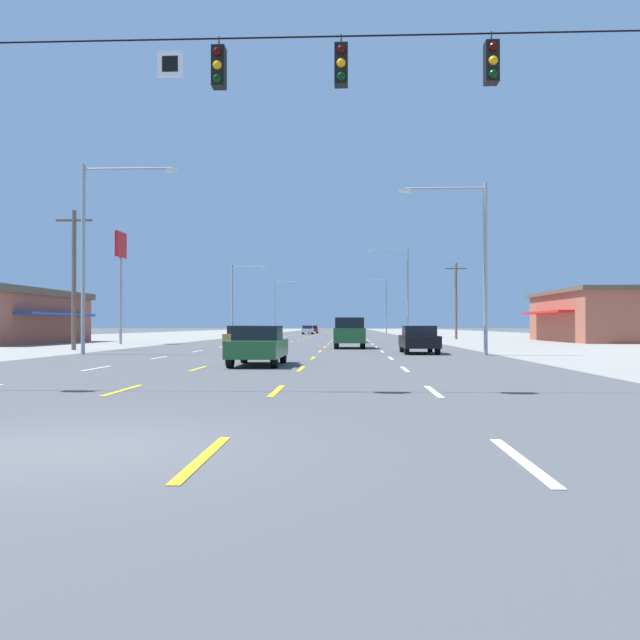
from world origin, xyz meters
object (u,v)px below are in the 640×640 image
sedan_center_turn_nearest (258,345)px  streetlight_left_row_0 (94,242)px  hatchback_inner_right_far (352,333)px  streetlight_left_row_1 (236,295)px  streetlight_left_row_2 (277,303)px  streetlight_right_row_2 (385,302)px  streetlight_right_row_0 (475,254)px  sedan_inner_left_mid (242,337)px  sedan_inner_left_farthest (313,329)px  sedan_far_right_near (419,339)px  pole_sign_left_row_1 (121,259)px  suv_inner_right_midfar (350,332)px  streetlight_right_row_1 (404,286)px  sedan_inner_left_farther (308,330)px

sedan_center_turn_nearest → streetlight_left_row_0: 13.98m
hatchback_inner_right_far → streetlight_left_row_1: size_ratio=0.46×
streetlight_left_row_2 → streetlight_right_row_2: size_ratio=0.98×
streetlight_right_row_0 → streetlight_right_row_2: (0.15, 86.31, 0.62)m
sedan_inner_left_mid → sedan_inner_left_farthest: bearing=89.9°
sedan_center_turn_nearest → streetlight_left_row_0: streetlight_left_row_0 is taller
sedan_far_right_near → hatchback_inner_right_far: size_ratio=1.15×
pole_sign_left_row_1 → streetlight_right_row_2: streetlight_right_row_2 is taller
sedan_far_right_near → suv_inner_right_midfar: size_ratio=0.92×
streetlight_left_row_2 → suv_inner_right_midfar: bearing=-80.3°
streetlight_left_row_1 → sedan_inner_left_farthest: bearing=82.7°
streetlight_left_row_2 → sedan_center_turn_nearest: bearing=-84.2°
pole_sign_left_row_1 → streetlight_right_row_0: 30.89m
streetlight_left_row_0 → streetlight_right_row_1: streetlight_right_row_1 is taller
sedan_inner_left_mid → hatchback_inner_right_far: hatchback_inner_right_far is taller
sedan_inner_left_mid → hatchback_inner_right_far: size_ratio=1.15×
sedan_far_right_near → streetlight_left_row_2: 86.19m
sedan_inner_left_mid → streetlight_right_row_0: bearing=-36.0°
streetlight_left_row_2 → streetlight_right_row_1: bearing=-65.8°
streetlight_right_row_2 → streetlight_left_row_1: bearing=-114.3°
streetlight_left_row_1 → streetlight_left_row_2: 43.16m
sedan_far_right_near → sedan_inner_left_farther: bearing=98.0°
streetlight_left_row_1 → streetlight_right_row_2: streetlight_right_row_2 is taller
suv_inner_right_midfar → streetlight_right_row_0: streetlight_right_row_0 is taller
sedan_center_turn_nearest → streetlight_right_row_1: size_ratio=0.44×
streetlight_left_row_1 → streetlight_left_row_2: size_ratio=0.88×
sedan_inner_left_farthest → streetlight_right_row_2: bearing=-23.6°
streetlight_right_row_1 → streetlight_right_row_2: size_ratio=1.05×
hatchback_inner_right_far → streetlight_left_row_2: bearing=102.3°
sedan_inner_left_mid → sedan_inner_left_farther: (0.06, 67.41, 0.00)m
sedan_far_right_near → streetlight_right_row_0: streetlight_right_row_0 is taller
streetlight_right_row_0 → suv_inner_right_midfar: bearing=122.4°
pole_sign_left_row_1 → streetlight_left_row_0: bearing=-74.6°
sedan_inner_left_farthest → streetlight_right_row_1: (13.05, -48.92, 5.25)m
sedan_far_right_near → pole_sign_left_row_1: size_ratio=0.51×
sedan_inner_left_mid → hatchback_inner_right_far: 16.93m
sedan_far_right_near → sedan_inner_left_farthest: size_ratio=1.00×
sedan_far_right_near → hatchback_inner_right_far: bearing=98.4°
sedan_center_turn_nearest → streetlight_right_row_2: 95.78m
sedan_inner_left_mid → streetlight_right_row_2: 78.05m
sedan_center_turn_nearest → streetlight_left_row_0: (-9.63, 8.84, 4.96)m
streetlight_left_row_1 → sedan_inner_left_farther: bearing=79.6°
sedan_inner_left_mid → streetlight_right_row_1: 36.48m
pole_sign_left_row_1 → streetlight_left_row_1: pole_sign_left_row_1 is taller
pole_sign_left_row_1 → streetlight_left_row_1: (5.09, 24.33, -1.79)m
sedan_inner_left_mid → streetlight_left_row_1: (-6.16, 33.59, 4.25)m
hatchback_inner_right_far → streetlight_left_row_0: streetlight_left_row_0 is taller
streetlight_left_row_2 → streetlight_left_row_1: bearing=-90.0°
pole_sign_left_row_1 → streetlight_right_row_2: bearing=70.0°
sedan_inner_left_mid → suv_inner_right_midfar: 6.96m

